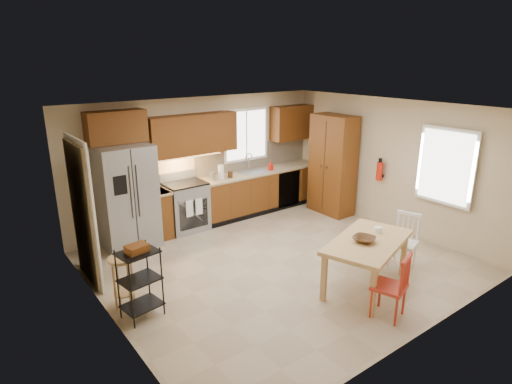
{
  "coord_description": "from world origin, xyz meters",
  "views": [
    {
      "loc": [
        -4.13,
        -4.85,
        3.23
      ],
      "look_at": [
        -0.19,
        0.4,
        1.15
      ],
      "focal_mm": 30.0,
      "sensor_mm": 36.0,
      "label": 1
    }
  ],
  "objects": [
    {
      "name": "doorway",
      "position": [
        -2.67,
        1.3,
        1.05
      ],
      "size": [
        0.04,
        0.95,
        2.1
      ],
      "primitive_type": "cube",
      "color": "#8C7A59",
      "rests_on": "wall_left"
    },
    {
      "name": "base_cabinet_run",
      "position": [
        1.29,
        2.2,
        0.45
      ],
      "size": [
        2.92,
        0.6,
        0.9
      ],
      "primitive_type": "cube",
      "color": "brown",
      "rests_on": "floor"
    },
    {
      "name": "sink",
      "position": [
        1.1,
        2.2,
        0.86
      ],
      "size": [
        0.62,
        0.46,
        0.16
      ],
      "primitive_type": "cube",
      "color": "gray",
      "rests_on": "base_cabinet_run"
    },
    {
      "name": "canister_steel",
      "position": [
        0.05,
        2.15,
        0.99
      ],
      "size": [
        0.11,
        0.11,
        0.18
      ],
      "primitive_type": "cylinder",
      "color": "gray",
      "rests_on": "base_cabinet_run"
    },
    {
      "name": "paper_towel",
      "position": [
        0.25,
        2.15,
        1.04
      ],
      "size": [
        0.12,
        0.12,
        0.28
      ],
      "primitive_type": "cylinder",
      "color": "white",
      "rests_on": "base_cabinet_run"
    },
    {
      "name": "upper_right_block",
      "position": [
        2.25,
        2.33,
        1.83
      ],
      "size": [
        1.0,
        0.35,
        0.75
      ],
      "primitive_type": "cube",
      "color": "#592C0E",
      "rests_on": "wall_back"
    },
    {
      "name": "floor",
      "position": [
        0.0,
        0.0,
        0.0
      ],
      "size": [
        5.5,
        5.5,
        0.0
      ],
      "primitive_type": "plane",
      "color": "tan",
      "rests_on": "ground"
    },
    {
      "name": "backsplash",
      "position": [
        1.29,
        2.48,
        1.18
      ],
      "size": [
        2.92,
        0.03,
        0.55
      ],
      "primitive_type": "cube",
      "color": "beige",
      "rests_on": "wall_back"
    },
    {
      "name": "upper_left_block",
      "position": [
        -0.25,
        2.33,
        1.83
      ],
      "size": [
        1.8,
        0.35,
        0.75
      ],
      "primitive_type": "cube",
      "color": "#592C0E",
      "rests_on": "wall_back"
    },
    {
      "name": "chair_red",
      "position": [
        0.14,
        -2.0,
        0.44
      ],
      "size": [
        0.52,
        0.52,
        0.88
      ],
      "primitive_type": null,
      "rotation": [
        0.0,
        0.0,
        0.32
      ],
      "color": "#A9291A",
      "rests_on": "floor"
    },
    {
      "name": "upper_over_fridge",
      "position": [
        -1.7,
        2.33,
        2.1
      ],
      "size": [
        1.0,
        0.35,
        0.55
      ],
      "primitive_type": "cube",
      "color": "#592C0E",
      "rests_on": "wall_back"
    },
    {
      "name": "pantry",
      "position": [
        2.43,
        1.2,
        1.05
      ],
      "size": [
        0.5,
        0.95,
        2.1
      ],
      "primitive_type": "cube",
      "color": "brown",
      "rests_on": "floor"
    },
    {
      "name": "canister_wood",
      "position": [
        0.45,
        2.12,
        0.97
      ],
      "size": [
        0.1,
        0.1,
        0.14
      ],
      "primitive_type": "cylinder",
      "color": "#472D13",
      "rests_on": "base_cabinet_run"
    },
    {
      "name": "dining_table",
      "position": [
        0.49,
        -1.35,
        0.37
      ],
      "size": [
        1.69,
        1.28,
        0.73
      ],
      "primitive_type": null,
      "rotation": [
        0.0,
        0.0,
        0.32
      ],
      "color": "tan",
      "rests_on": "floor"
    },
    {
      "name": "wall_front",
      "position": [
        0.0,
        -2.5,
        1.25
      ],
      "size": [
        5.5,
        0.02,
        2.5
      ],
      "primitive_type": "cube",
      "color": "#CCB793",
      "rests_on": "ground"
    },
    {
      "name": "ceiling",
      "position": [
        0.0,
        0.0,
        2.5
      ],
      "size": [
        5.5,
        5.0,
        0.02
      ],
      "primitive_type": "cube",
      "color": "silver",
      "rests_on": "ground"
    },
    {
      "name": "wall_left",
      "position": [
        -2.75,
        0.0,
        1.25
      ],
      "size": [
        0.02,
        5.0,
        2.5
      ],
      "primitive_type": "cube",
      "color": "#CCB793",
      "rests_on": "ground"
    },
    {
      "name": "table_bowl",
      "position": [
        0.39,
        -1.35,
        0.74
      ],
      "size": [
        0.39,
        0.39,
        0.07
      ],
      "primitive_type": "imported",
      "rotation": [
        0.0,
        0.0,
        0.32
      ],
      "color": "#472D13",
      "rests_on": "dining_table"
    },
    {
      "name": "window_back",
      "position": [
        1.1,
        2.48,
        1.65
      ],
      "size": [
        1.12,
        0.04,
        1.12
      ],
      "primitive_type": "cube",
      "color": "white",
      "rests_on": "wall_back"
    },
    {
      "name": "range_stove",
      "position": [
        -0.55,
        2.19,
        0.46
      ],
      "size": [
        0.76,
        0.63,
        0.92
      ],
      "primitive_type": "cube",
      "color": "gray",
      "rests_on": "floor"
    },
    {
      "name": "wall_back",
      "position": [
        0.0,
        2.5,
        1.25
      ],
      "size": [
        5.5,
        0.02,
        2.5
      ],
      "primitive_type": "cube",
      "color": "#CCB793",
      "rests_on": "ground"
    },
    {
      "name": "fire_extinguisher",
      "position": [
        2.63,
        0.15,
        1.1
      ],
      "size": [
        0.12,
        0.12,
        0.36
      ],
      "primitive_type": "cylinder",
      "color": "red",
      "rests_on": "wall_right"
    },
    {
      "name": "soap_bottle",
      "position": [
        1.48,
        2.1,
        1.0
      ],
      "size": [
        0.09,
        0.09,
        0.19
      ],
      "primitive_type": "imported",
      "color": "red",
      "rests_on": "base_cabinet_run"
    },
    {
      "name": "base_cabinet_narrow",
      "position": [
        -1.1,
        2.2,
        0.45
      ],
      "size": [
        0.3,
        0.6,
        0.9
      ],
      "primitive_type": "cube",
      "color": "brown",
      "rests_on": "floor"
    },
    {
      "name": "chair_white",
      "position": [
        1.44,
        -1.3,
        0.44
      ],
      "size": [
        0.52,
        0.52,
        0.88
      ],
      "primitive_type": null,
      "rotation": [
        0.0,
        0.0,
        1.89
      ],
      "color": "white",
      "rests_on": "floor"
    },
    {
      "name": "window_right",
      "position": [
        2.68,
        -1.15,
        1.45
      ],
      "size": [
        0.04,
        1.02,
        1.32
      ],
      "primitive_type": "cube",
      "color": "white",
      "rests_on": "wall_right"
    },
    {
      "name": "refrigerator",
      "position": [
        -1.7,
        2.12,
        0.91
      ],
      "size": [
        0.92,
        0.75,
        1.82
      ],
      "primitive_type": "cube",
      "color": "gray",
      "rests_on": "floor"
    },
    {
      "name": "undercab_glow",
      "position": [
        -0.55,
        2.3,
        1.43
      ],
      "size": [
        1.6,
        0.3,
        0.01
      ],
      "primitive_type": "cube",
      "color": "#FFBF66",
      "rests_on": "wall_back"
    },
    {
      "name": "wall_right",
      "position": [
        2.75,
        0.0,
        1.25
      ],
      "size": [
        0.02,
        5.0,
        2.5
      ],
      "primitive_type": "cube",
      "color": "#CCB793",
      "rests_on": "ground"
    },
    {
      "name": "dishwasher",
      "position": [
        1.85,
        1.91,
        0.45
      ],
      "size": [
        0.6,
        0.02,
        0.78
      ],
      "primitive_type": "cube",
      "color": "black",
      "rests_on": "floor"
    },
    {
      "name": "bar_stool",
      "position": [
        -2.5,
        0.26,
        0.36
      ],
      "size": [
        0.4,
        0.4,
        0.72
      ],
      "primitive_type": null,
      "rotation": [
        0.0,
        0.0,
        -0.16
      ],
      "color": "tan",
      "rests_on": "floor"
    },
    {
      "name": "table_jar",
      "position": [
        0.82,
        -1.26,
        0.77
      ],
      "size": [
        0.13,
        0.13,
        0.12
      ],
      "primitive_type": "cylinder",
      "rotation": [
        0.0,
        0.0,
        0.32
      ],
      "color": "white",
      "rests_on": "dining_table"
    },
    {
      "name": "utility_cart",
      "position": [
        -2.41,
        -0.1,
        0.48
      ],
      "size": [
        0.53,
        0.44,
        0.96
      ],
      "primitive_type": null,
      "rotation": [
        0.0,
        0.0,
        0.15
      ],
      "color": "black",
      "rests_on": "floor"
    }
  ]
}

